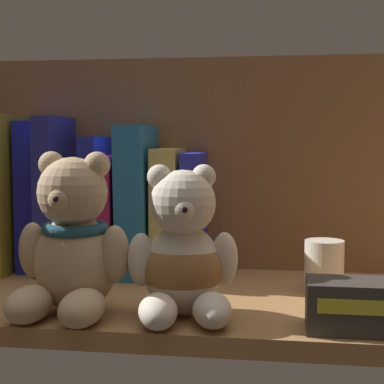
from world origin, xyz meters
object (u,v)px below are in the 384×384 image
book_5 (38,195)px  book_8 (99,204)px  book_11 (170,211)px  book_7 (80,213)px  book_3 (3,204)px  teddy_bear_smaller (183,257)px  pillar_candle (324,266)px  book_10 (141,199)px  book_4 (19,192)px  book_6 (60,194)px  small_product_box (371,306)px  teddy_bear_larger (72,245)px  book_9 (117,213)px  book_12 (195,213)px

book_5 → book_8: size_ratio=1.11×
book_11 → book_7: bearing=180.0°
book_3 → book_7: (11.16, 0.00, -1.13)cm
teddy_bear_smaller → pillar_candle: 19.56cm
book_10 → teddy_bear_smaller: book_10 is taller
book_4 → book_6: book_4 is taller
book_3 → small_product_box: (47.03, -22.63, -6.49)cm
book_3 → book_8: book_8 is taller
small_product_box → book_3: bearing=154.3°
teddy_bear_larger → book_6: bearing=113.5°
book_7 → teddy_bear_smaller: 27.04cm
book_9 → teddy_bear_smaller: (12.43, -20.34, -1.84)cm
book_5 → book_12: book_5 is taller
teddy_bear_larger → small_product_box: 29.98cm
book_5 → book_4: bearing=180.0°
book_7 → book_9: book_9 is taller
book_5 → book_11: book_5 is taller
book_6 → teddy_bear_smaller: book_6 is taller
book_5 → book_8: (8.68, 0.00, -1.04)cm
book_10 → teddy_bear_larger: size_ratio=1.18×
book_6 → pillar_candle: bearing=-12.5°
teddy_bear_larger → small_product_box: teddy_bear_larger is taller
book_12 → small_product_box: bearing=-48.7°
book_6 → pillar_candle: size_ratio=3.42×
book_5 → book_8: book_5 is taller
book_3 → book_4: 2.94cm
book_7 → small_product_box: 42.75cm
book_7 → teddy_bear_larger: (6.31, -20.94, -0.63)cm
book_8 → pillar_candle: size_ratio=2.99×
pillar_candle → book_3: bearing=169.9°
book_5 → teddy_bear_larger: (12.28, -20.94, -3.03)cm
teddy_bear_larger → book_5: bearing=120.4°
book_4 → book_9: size_ratio=1.34×
teddy_bear_larger → teddy_bear_smaller: (11.43, 0.60, -1.06)cm
book_9 → book_7: bearing=180.0°
book_8 → book_6: bearing=180.0°
book_12 → teddy_bear_larger: size_ratio=0.97×
book_5 → teddy_bear_smaller: 31.50cm
book_3 → teddy_bear_larger: 27.33cm
book_10 → small_product_box: size_ratio=1.64×
book_12 → book_7: bearing=180.0°
book_7 → book_5: bearing=180.0°
book_7 → book_11: book_11 is taller
book_11 → teddy_bear_larger: (-6.23, -20.94, -1.22)cm
book_5 → book_7: (5.97, 0.00, -2.40)cm
book_8 → teddy_bear_larger: book_8 is taller
book_8 → book_11: size_ratio=1.09×
book_3 → book_9: book_3 is taller
small_product_box → book_4: bearing=153.1°
book_11 → book_8: bearing=180.0°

